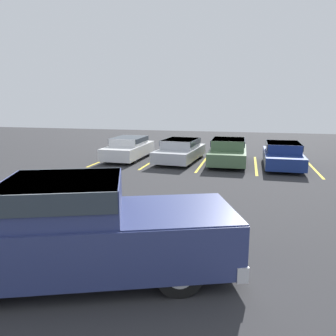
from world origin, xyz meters
name	(u,v)px	position (x,y,z in m)	size (l,w,h in m)	color
ground_plane	(50,263)	(0.00, 0.00, 0.00)	(60.00, 60.00, 0.00)	#2D2D30
stall_stripe_a	(108,159)	(-3.89, 11.64, 0.00)	(0.12, 5.13, 0.01)	yellow
stall_stripe_b	(154,161)	(-1.18, 11.64, 0.00)	(0.12, 5.13, 0.01)	yellow
stall_stripe_c	(203,163)	(1.53, 11.64, 0.00)	(0.12, 5.13, 0.01)	yellow
stall_stripe_d	(256,165)	(4.24, 11.64, 0.00)	(0.12, 5.13, 0.01)	yellow
stall_stripe_e	(313,168)	(6.95, 11.64, 0.00)	(0.12, 5.13, 0.01)	yellow
pickup_truck	(82,229)	(0.90, -0.26, 0.91)	(5.97, 3.83, 1.86)	navy
parked_sedan_a	(129,147)	(-2.67, 11.80, 0.65)	(1.77, 4.26, 1.23)	silver
parked_sedan_b	(180,150)	(0.28, 11.78, 0.64)	(2.21, 4.43, 1.20)	#B7BABF
parked_sedan_c	(228,151)	(2.82, 11.73, 0.69)	(1.88, 4.31, 1.29)	#4C6B47
parked_sedan_d	(283,154)	(5.49, 11.51, 0.64)	(1.81, 4.26, 1.21)	navy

